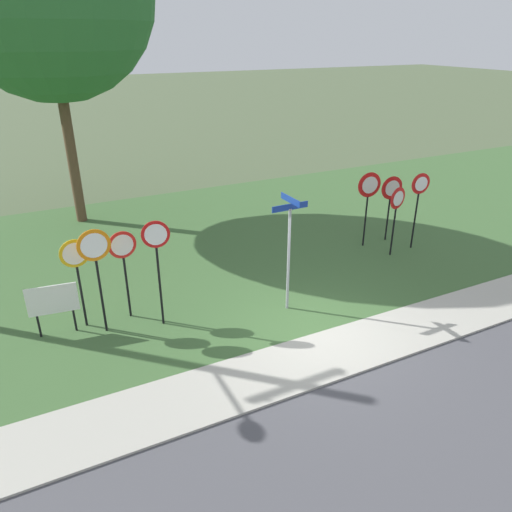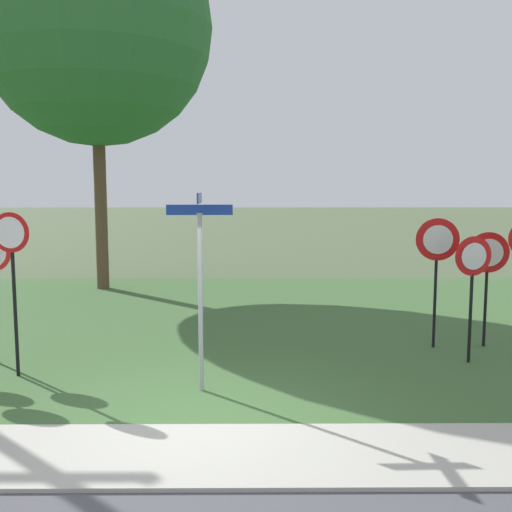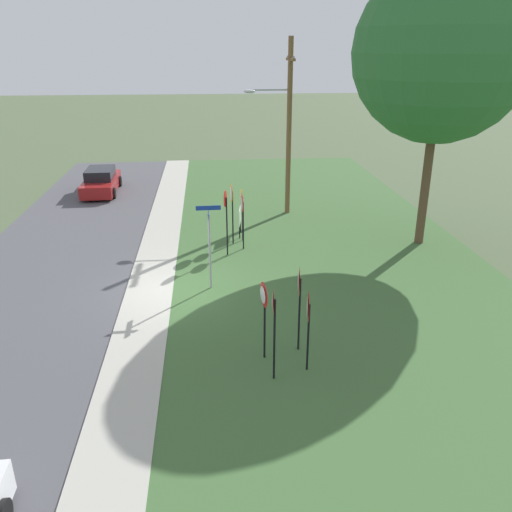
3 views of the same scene
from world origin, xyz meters
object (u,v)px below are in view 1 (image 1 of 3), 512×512
at_px(stop_sign_far_left, 124,257).
at_px(yield_sign_far_right, 391,194).
at_px(street_name_post, 289,244).
at_px(yield_sign_near_right, 369,192).
at_px(stop_sign_near_right, 77,265).
at_px(stop_sign_far_center, 157,252).
at_px(notice_board, 53,302).
at_px(stop_sign_near_left, 96,259).
at_px(yield_sign_near_left, 419,194).
at_px(yield_sign_far_left, 397,206).

bearing_deg(stop_sign_far_left, yield_sign_far_right, 2.97).
distance_m(yield_sign_far_right, street_name_post, 5.71).
bearing_deg(stop_sign_far_left, yield_sign_near_right, 3.34).
distance_m(stop_sign_near_right, street_name_post, 4.89).
distance_m(stop_sign_far_center, notice_board, 2.62).
height_order(stop_sign_near_right, stop_sign_far_left, stop_sign_far_left).
distance_m(stop_sign_near_left, yield_sign_near_right, 8.61).
relative_size(stop_sign_far_left, yield_sign_near_left, 0.91).
distance_m(yield_sign_near_left, yield_sign_near_right, 1.53).
xyz_separation_m(yield_sign_far_left, street_name_post, (-4.52, -1.34, 0.13)).
height_order(stop_sign_near_left, yield_sign_far_right, stop_sign_near_left).
bearing_deg(yield_sign_far_left, stop_sign_near_left, 171.77).
height_order(yield_sign_near_left, street_name_post, street_name_post).
bearing_deg(stop_sign_far_left, stop_sign_near_left, -152.74).
xyz_separation_m(stop_sign_near_left, stop_sign_far_center, (1.28, -0.29, 0.02)).
bearing_deg(yield_sign_far_left, stop_sign_far_left, 169.21).
bearing_deg(stop_sign_far_center, notice_board, 174.28).
distance_m(stop_sign_near_left, yield_sign_near_left, 9.81).
xyz_separation_m(yield_sign_near_left, yield_sign_far_right, (-0.30, 0.90, -0.21)).
height_order(yield_sign_near_right, street_name_post, street_name_post).
relative_size(stop_sign_far_center, yield_sign_near_right, 1.08).
distance_m(yield_sign_near_left, notice_board, 10.86).
bearing_deg(yield_sign_near_right, stop_sign_near_left, -162.47).
relative_size(stop_sign_far_center, yield_sign_far_left, 1.20).
distance_m(stop_sign_near_left, stop_sign_near_right, 0.64).
bearing_deg(stop_sign_near_right, yield_sign_far_right, 1.77).
bearing_deg(yield_sign_far_right, yield_sign_near_left, -63.05).
bearing_deg(yield_sign_near_right, stop_sign_near_right, -165.63).
bearing_deg(yield_sign_far_left, yield_sign_near_left, -2.80).
bearing_deg(yield_sign_far_right, stop_sign_far_left, -165.24).
xyz_separation_m(yield_sign_near_right, street_name_post, (-4.21, -2.31, -0.08)).
bearing_deg(notice_board, stop_sign_far_left, 6.57).
distance_m(stop_sign_far_center, yield_sign_near_left, 8.55).
bearing_deg(notice_board, yield_sign_far_right, 12.13).
xyz_separation_m(stop_sign_far_center, yield_sign_far_left, (7.54, 0.66, -0.26)).
bearing_deg(stop_sign_near_left, yield_sign_near_right, 5.17).
relative_size(yield_sign_near_right, yield_sign_far_left, 1.12).
relative_size(yield_sign_near_left, yield_sign_far_right, 1.13).
height_order(yield_sign_far_left, yield_sign_far_right, yield_sign_far_left).
height_order(stop_sign_near_left, yield_sign_near_right, stop_sign_near_left).
distance_m(yield_sign_near_left, yield_sign_far_right, 0.97).
height_order(stop_sign_near_left, yield_sign_near_left, stop_sign_near_left).
height_order(street_name_post, notice_board, street_name_post).
distance_m(stop_sign_far_center, yield_sign_near_right, 7.41).
bearing_deg(stop_sign_near_right, yield_sign_far_left, -4.21).
xyz_separation_m(stop_sign_near_left, street_name_post, (4.30, -0.97, -0.11)).
xyz_separation_m(stop_sign_near_right, notice_board, (-0.63, -0.04, -0.77)).
height_order(stop_sign_near_right, stop_sign_far_center, stop_sign_far_center).
relative_size(stop_sign_near_left, stop_sign_near_right, 1.15).
relative_size(yield_sign_near_right, notice_board, 1.96).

